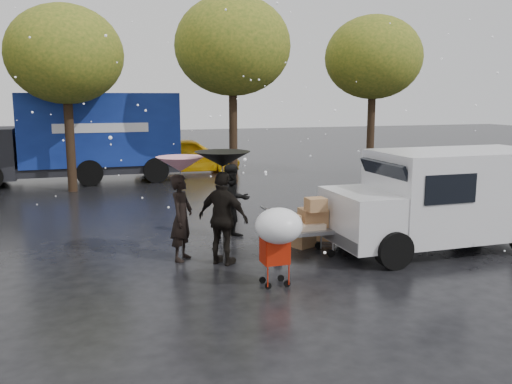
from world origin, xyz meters
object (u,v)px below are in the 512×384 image
object	(u,v)px
person_pink	(182,218)
blue_truck	(79,138)
vendor_cart	(303,222)
person_black	(223,218)
shopping_cart	(278,230)
yellow_taxi	(187,155)
white_van	(444,198)

from	to	relation	value
person_pink	blue_truck	size ratio (longest dim) A/B	0.22
person_pink	vendor_cart	xyz separation A→B (m)	(2.53, -0.48, -0.17)
person_black	shopping_cart	size ratio (longest dim) A/B	1.30
vendor_cart	yellow_taxi	size ratio (longest dim) A/B	0.33
shopping_cart	person_pink	bearing A→B (deg)	120.78
blue_truck	yellow_taxi	xyz separation A→B (m)	(4.53, 1.16, -0.96)
vendor_cart	blue_truck	bearing A→B (deg)	110.44
person_black	vendor_cart	size ratio (longest dim) A/B	1.25
blue_truck	vendor_cart	bearing A→B (deg)	-69.56
shopping_cart	blue_truck	bearing A→B (deg)	103.43
person_pink	vendor_cart	size ratio (longest dim) A/B	1.19
person_pink	person_black	xyz separation A→B (m)	(0.75, -0.55, 0.05)
vendor_cart	yellow_taxi	bearing A→B (deg)	89.95
vendor_cart	shopping_cart	bearing A→B (deg)	-124.92
yellow_taxi	person_black	bearing A→B (deg)	174.09
person_black	vendor_cart	distance (m)	1.80
shopping_cart	blue_truck	size ratio (longest dim) A/B	0.18
white_van	blue_truck	distance (m)	14.76
person_pink	blue_truck	distance (m)	11.86
person_pink	person_black	distance (m)	0.93
vendor_cart	white_van	bearing A→B (deg)	-8.07
person_pink	white_van	distance (m)	5.78
person_pink	white_van	xyz separation A→B (m)	(5.70, -0.93, 0.26)
shopping_cart	yellow_taxi	world-z (taller)	yellow_taxi
person_pink	person_black	bearing A→B (deg)	-94.55
vendor_cart	white_van	size ratio (longest dim) A/B	0.31
white_van	yellow_taxi	size ratio (longest dim) A/B	1.05
person_pink	blue_truck	bearing A→B (deg)	41.64
vendor_cart	yellow_taxi	world-z (taller)	yellow_taxi
person_black	person_pink	bearing A→B (deg)	8.43
shopping_cart	person_black	bearing A→B (deg)	108.94
shopping_cart	yellow_taxi	distance (m)	15.08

